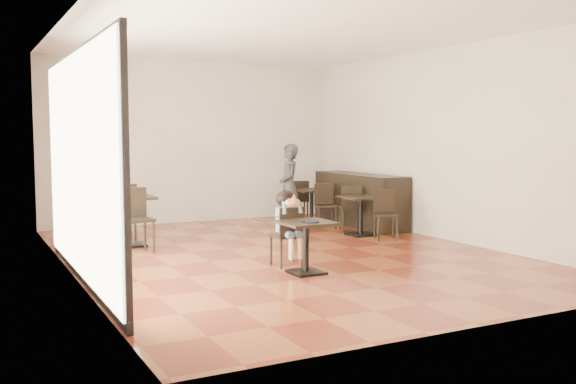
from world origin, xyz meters
TOP-DOWN VIEW (x-y plane):
  - floor at (0.00, 0.00)m, footprint 6.00×8.00m
  - ceiling at (0.00, 0.00)m, footprint 6.00×8.00m
  - wall_back at (0.00, 4.00)m, footprint 6.00×0.01m
  - wall_front at (0.00, -4.00)m, footprint 6.00×0.01m
  - wall_left at (-3.00, 0.00)m, footprint 0.01×8.00m
  - wall_right at (3.00, 0.00)m, footprint 0.01×8.00m
  - storefront_window at (-2.97, -0.50)m, footprint 0.04×4.50m
  - child_table at (-0.35, -1.30)m, footprint 0.63×0.63m
  - child_chair at (-0.35, -0.75)m, footprint 0.36×0.36m
  - child at (-0.35, -0.75)m, footprint 0.36×0.51m
  - plate at (-0.35, -1.40)m, footprint 0.23×0.23m
  - pizza_slice at (-0.35, -0.94)m, footprint 0.23×0.18m
  - adult_patron at (1.26, 2.28)m, footprint 0.53×0.66m
  - cafe_table_mid at (1.98, 0.95)m, footprint 0.86×0.86m
  - cafe_table_left at (-1.88, 1.72)m, footprint 0.82×0.82m
  - cafe_table_back at (1.91, 2.58)m, footprint 0.82×0.82m
  - chair_mid_a at (2.11, 1.50)m, footprint 0.49×0.49m
  - chair_mid_b at (2.11, 0.40)m, footprint 0.49×0.49m
  - chair_left_a at (-1.88, 2.27)m, footprint 0.47×0.47m
  - chair_left_b at (-1.88, 1.17)m, footprint 0.47×0.47m
  - chair_back_a at (1.91, 3.13)m, footprint 0.47×0.47m
  - chair_back_b at (1.91, 2.03)m, footprint 0.47×0.47m
  - service_counter at (2.65, 2.00)m, footprint 0.60×2.40m

SIDE VIEW (x-z plane):
  - floor at x=0.00m, z-range -0.01..0.01m
  - child_table at x=-0.35m, z-range 0.00..0.67m
  - cafe_table_mid at x=1.98m, z-range 0.00..0.69m
  - cafe_table_back at x=1.91m, z-range 0.00..0.69m
  - cafe_table_left at x=-1.88m, z-range 0.00..0.80m
  - child_chair at x=-0.35m, z-range 0.00..0.80m
  - chair_mid_a at x=2.11m, z-range 0.00..0.83m
  - chair_mid_b at x=2.11m, z-range 0.00..0.83m
  - chair_back_a at x=1.91m, z-range 0.00..0.83m
  - chair_back_b at x=1.91m, z-range 0.00..0.83m
  - chair_left_a at x=-1.88m, z-range 0.00..0.96m
  - chair_left_b at x=-1.88m, z-range 0.00..0.96m
  - service_counter at x=2.65m, z-range 0.00..1.00m
  - child at x=-0.35m, z-range 0.00..1.01m
  - plate at x=-0.35m, z-range 0.67..0.68m
  - adult_patron at x=1.26m, z-range 0.00..1.58m
  - pizza_slice at x=-0.35m, z-range 0.85..0.90m
  - storefront_window at x=-2.97m, z-range 0.10..2.70m
  - wall_back at x=0.00m, z-range 0.00..3.20m
  - wall_front at x=0.00m, z-range 0.00..3.20m
  - wall_left at x=-3.00m, z-range 0.00..3.20m
  - wall_right at x=3.00m, z-range 0.00..3.20m
  - ceiling at x=0.00m, z-range 3.20..3.21m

